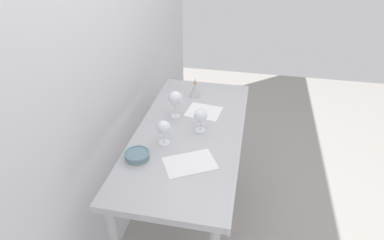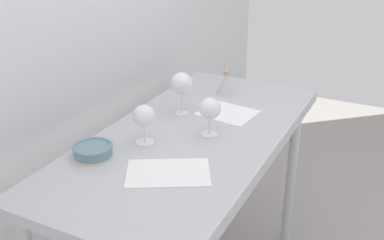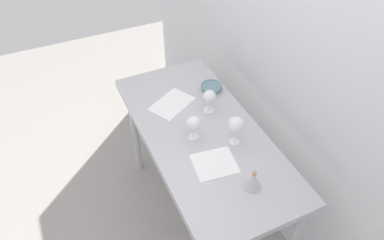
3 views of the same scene
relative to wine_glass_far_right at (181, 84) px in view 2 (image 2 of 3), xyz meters
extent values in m
cube|color=silver|center=(-0.15, 0.37, 0.27)|extent=(3.80, 0.04, 2.60)
cube|color=#B4B4BA|center=(-0.15, -0.12, -0.15)|extent=(1.40, 0.64, 0.04)
cube|color=#B4B4BA|center=(-0.15, -0.45, -0.16)|extent=(1.40, 0.01, 0.05)
cylinder|color=#B4B4BA|center=(0.49, -0.38, -0.60)|extent=(0.05, 0.05, 0.86)
cylinder|color=#B4B4BA|center=(0.49, 0.14, -0.60)|extent=(0.05, 0.05, 0.86)
cylinder|color=white|center=(0.00, 0.00, -0.13)|extent=(0.06, 0.06, 0.00)
cylinder|color=white|center=(0.00, 0.00, -0.08)|extent=(0.01, 0.01, 0.09)
sphere|color=white|center=(0.00, 0.00, 0.00)|extent=(0.09, 0.09, 0.09)
cylinder|color=maroon|center=(0.00, 0.00, -0.01)|extent=(0.06, 0.06, 0.03)
cylinder|color=white|center=(-0.30, -0.01, -0.13)|extent=(0.07, 0.07, 0.00)
cylinder|color=white|center=(-0.30, -0.01, -0.09)|extent=(0.01, 0.01, 0.07)
sphere|color=white|center=(-0.30, -0.01, -0.02)|extent=(0.08, 0.08, 0.08)
cylinder|color=maroon|center=(-0.30, -0.01, -0.04)|extent=(0.06, 0.06, 0.03)
cylinder|color=white|center=(-0.13, -0.19, -0.13)|extent=(0.06, 0.06, 0.00)
cylinder|color=white|center=(-0.13, -0.19, -0.09)|extent=(0.01, 0.01, 0.07)
sphere|color=white|center=(-0.13, -0.19, -0.02)|extent=(0.08, 0.08, 0.08)
cylinder|color=maroon|center=(-0.13, -0.19, -0.04)|extent=(0.06, 0.06, 0.03)
cube|color=white|center=(-0.46, -0.19, -0.13)|extent=(0.29, 0.33, 0.00)
cube|color=white|center=(0.09, -0.17, -0.13)|extent=(0.22, 0.25, 0.00)
cylinder|color=beige|center=(-0.48, 0.10, -0.13)|extent=(0.14, 0.14, 0.01)
cylinder|color=slate|center=(-0.48, 0.10, -0.11)|extent=(0.13, 0.13, 0.03)
torus|color=slate|center=(-0.48, 0.10, -0.09)|extent=(0.14, 0.14, 0.01)
cone|color=#BDBDBD|center=(0.31, -0.07, -0.08)|extent=(0.09, 0.09, 0.10)
cylinder|color=#C17F4C|center=(0.31, -0.07, -0.03)|extent=(0.02, 0.02, 0.01)
cone|color=#BDBDBD|center=(0.31, -0.07, -0.01)|extent=(0.02, 0.02, 0.03)
camera|label=1|loc=(-1.80, -0.48, 1.01)|focal=30.80mm
camera|label=2|loc=(-1.59, -0.85, 0.64)|focal=43.02mm
camera|label=3|loc=(1.17, -0.80, 1.34)|focal=33.46mm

